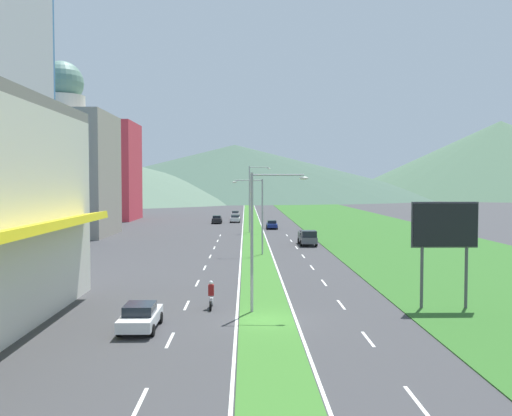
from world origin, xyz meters
TOP-DOWN VIEW (x-y plane):
  - ground_plane at (0.00, 0.00)m, footprint 600.00×600.00m
  - grass_median at (0.00, 60.00)m, footprint 3.20×240.00m
  - grass_verge_right at (20.60, 60.00)m, footprint 24.00×240.00m
  - lane_dash_left_1 at (-5.10, -11.95)m, footprint 0.16×2.80m
  - lane_dash_left_2 at (-5.10, -3.90)m, footprint 0.16×2.80m
  - lane_dash_left_3 at (-5.10, 4.15)m, footprint 0.16×2.80m
  - lane_dash_left_4 at (-5.10, 12.20)m, footprint 0.16×2.80m
  - lane_dash_left_5 at (-5.10, 20.25)m, footprint 0.16×2.80m
  - lane_dash_left_6 at (-5.10, 28.31)m, footprint 0.16×2.80m
  - lane_dash_left_7 at (-5.10, 36.36)m, footprint 0.16×2.80m
  - lane_dash_left_8 at (-5.10, 44.41)m, footprint 0.16×2.80m
  - lane_dash_left_9 at (-5.10, 52.46)m, footprint 0.16×2.80m
  - lane_dash_right_1 at (5.10, -11.95)m, footprint 0.16×2.80m
  - lane_dash_right_2 at (5.10, -3.90)m, footprint 0.16×2.80m
  - lane_dash_right_3 at (5.10, 4.15)m, footprint 0.16×2.80m
  - lane_dash_right_4 at (5.10, 12.20)m, footprint 0.16×2.80m
  - lane_dash_right_5 at (5.10, 20.25)m, footprint 0.16×2.80m
  - lane_dash_right_6 at (5.10, 28.31)m, footprint 0.16×2.80m
  - lane_dash_right_7 at (5.10, 36.36)m, footprint 0.16×2.80m
  - lane_dash_right_8 at (5.10, 44.41)m, footprint 0.16×2.80m
  - lane_dash_right_9 at (5.10, 52.46)m, footprint 0.16×2.80m
  - edge_line_median_left at (-1.75, 60.00)m, footprint 0.16×240.00m
  - edge_line_median_right at (1.75, 60.00)m, footprint 0.16×240.00m
  - domed_building at (-28.85, 52.58)m, footprint 14.36×14.36m
  - midrise_colored at (-32.37, 88.72)m, footprint 14.78×14.78m
  - hill_far_left at (-85.19, 220.79)m, footprint 193.89×193.89m
  - hill_far_center at (-7.22, 277.64)m, footprint 229.35×229.35m
  - hill_far_right at (139.31, 272.44)m, footprint 181.28×181.28m
  - street_lamp_near at (-0.39, 2.05)m, footprint 3.55×0.50m
  - street_lamp_mid at (0.22, 29.59)m, footprint 3.45×0.38m
  - street_lamp_far at (-0.24, 57.18)m, footprint 3.52×0.54m
  - billboard_roadside at (11.47, 2.88)m, footprint 4.28×0.28m
  - car_0 at (3.36, 64.41)m, footprint 1.89×4.21m
  - car_1 at (-7.00, -1.82)m, footprint 1.97×4.45m
  - car_2 at (-3.35, 80.42)m, footprint 2.01×4.27m
  - car_3 at (-6.91, 77.73)m, footprint 1.95×4.49m
  - car_4 at (-3.58, 95.35)m, footprint 1.89×4.51m
  - pickup_truck_0 at (6.76, 38.93)m, footprint 2.18×5.40m
  - motorcycle_rider at (-3.43, 3.27)m, footprint 0.36×2.00m

SIDE VIEW (x-z plane):
  - ground_plane at x=0.00m, z-range 0.00..0.00m
  - lane_dash_left_1 at x=-5.10m, z-range 0.00..0.01m
  - lane_dash_left_2 at x=-5.10m, z-range 0.00..0.01m
  - lane_dash_left_3 at x=-5.10m, z-range 0.00..0.01m
  - lane_dash_left_4 at x=-5.10m, z-range 0.00..0.01m
  - lane_dash_left_5 at x=-5.10m, z-range 0.00..0.01m
  - lane_dash_left_6 at x=-5.10m, z-range 0.00..0.01m
  - lane_dash_left_7 at x=-5.10m, z-range 0.00..0.01m
  - lane_dash_left_8 at x=-5.10m, z-range 0.00..0.01m
  - lane_dash_left_9 at x=-5.10m, z-range 0.00..0.01m
  - lane_dash_right_1 at x=5.10m, z-range 0.00..0.01m
  - lane_dash_right_2 at x=5.10m, z-range 0.00..0.01m
  - lane_dash_right_3 at x=5.10m, z-range 0.00..0.01m
  - lane_dash_right_4 at x=5.10m, z-range 0.00..0.01m
  - lane_dash_right_5 at x=5.10m, z-range 0.00..0.01m
  - lane_dash_right_6 at x=5.10m, z-range 0.00..0.01m
  - lane_dash_right_7 at x=5.10m, z-range 0.00..0.01m
  - lane_dash_right_8 at x=5.10m, z-range 0.00..0.01m
  - lane_dash_right_9 at x=5.10m, z-range 0.00..0.01m
  - edge_line_median_left at x=-1.75m, z-range 0.00..0.01m
  - edge_line_median_right at x=1.75m, z-range 0.00..0.01m
  - grass_median at x=0.00m, z-range 0.00..0.06m
  - grass_verge_right at x=20.60m, z-range 0.00..0.06m
  - car_1 at x=-7.00m, z-range 0.01..1.47m
  - motorcycle_rider at x=-3.43m, z-range -0.15..1.65m
  - car_0 at x=3.36m, z-range 0.01..1.49m
  - car_2 at x=-3.35m, z-range 0.02..1.50m
  - car_4 at x=-3.58m, z-range 0.02..1.57m
  - car_3 at x=-6.91m, z-range 0.01..1.58m
  - pickup_truck_0 at x=6.76m, z-range -0.02..1.98m
  - street_lamp_mid at x=0.22m, z-range 0.74..9.21m
  - billboard_roadside at x=11.47m, z-range 1.61..8.47m
  - street_lamp_near at x=-0.39m, z-range 0.75..9.45m
  - street_lamp_far at x=-0.24m, z-range 0.78..11.46m
  - domed_building at x=-28.85m, z-range -2.69..23.59m
  - midrise_colored at x=-32.37m, z-range 0.00..20.97m
  - hill_far_left at x=-85.19m, z-range 0.00..24.48m
  - hill_far_center at x=-7.22m, z-range 0.00..29.05m
  - hill_far_right at x=139.31m, z-range 0.00..41.98m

